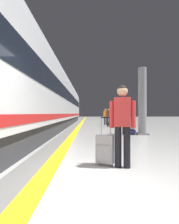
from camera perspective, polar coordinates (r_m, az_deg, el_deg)
ground_plane at (r=3.10m, az=-2.08°, el=-22.01°), size 120.00×120.00×0.00m
safety_line_strip at (r=12.96m, az=-3.99°, el=-5.50°), size 0.36×80.00×0.01m
tactile_edge_band at (r=12.98m, az=-5.62°, el=-5.50°), size 0.70×80.00×0.01m
high_speed_train at (r=12.28m, az=-14.59°, el=5.92°), size 2.94×35.78×4.97m
traveller_foreground at (r=3.73m, az=10.76°, el=-2.45°), size 0.53×0.28×1.74m
rolling_suitcase_foreground at (r=3.90m, az=5.17°, el=-11.92°), size 0.43×0.35×1.06m
passenger_near at (r=9.75m, az=11.66°, el=-1.32°), size 0.53×0.26×1.71m
duffel_bag_near at (r=9.69m, az=13.76°, el=-6.30°), size 0.44×0.26×0.36m
passenger_mid at (r=14.87m, az=6.32°, el=-1.17°), size 0.50×0.33×1.62m
duffel_bag_mid at (r=14.62m, az=7.73°, el=-4.34°), size 0.44×0.26×0.36m
passenger_far at (r=17.48m, az=5.25°, el=-1.03°), size 0.51×0.27×1.67m
duffel_bag_far at (r=17.28m, az=6.40°, el=-3.75°), size 0.44×0.26×0.36m
platform_pillar at (r=9.74m, az=16.96°, el=2.99°), size 0.56×0.56×3.60m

